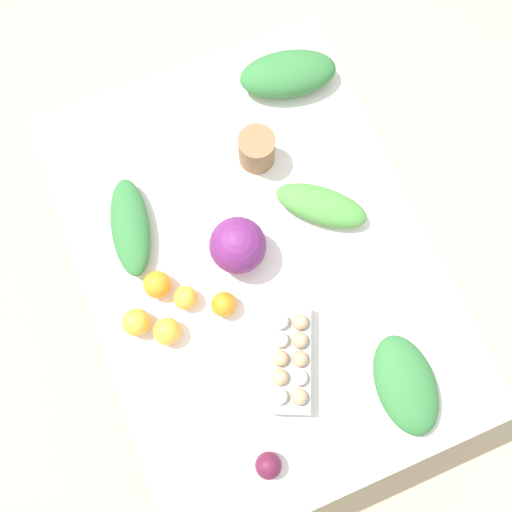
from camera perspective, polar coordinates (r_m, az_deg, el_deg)
ground_plane at (r=2.18m, az=0.00°, el=-4.45°), size 8.00×8.00×0.00m
dining_table at (r=1.56m, az=0.00°, el=-0.87°), size 1.39×1.01×0.71m
cabbage_purple at (r=1.40m, az=-2.09°, el=1.21°), size 0.16×0.16×0.16m
egg_carton at (r=1.40m, az=3.81°, el=-11.65°), size 0.31×0.23×0.09m
paper_bag at (r=1.53m, az=0.08°, el=12.08°), size 0.11×0.11×0.12m
greens_bunch_dandelion at (r=1.50m, az=7.45°, el=5.76°), size 0.27×0.28×0.07m
greens_bunch_beet_tops at (r=1.51m, az=-14.16°, el=3.26°), size 0.32×0.17×0.07m
greens_bunch_scallion at (r=1.67m, az=3.68°, el=20.06°), size 0.22×0.33×0.10m
greens_bunch_chard at (r=1.45m, az=16.73°, el=-13.90°), size 0.29×0.19×0.09m
beet_root at (r=1.42m, az=1.43°, el=-22.82°), size 0.07×0.07×0.07m
orange_0 at (r=1.43m, az=-8.06°, el=-4.74°), size 0.07×0.07×0.07m
orange_1 at (r=1.45m, az=-11.21°, el=-3.21°), size 0.08×0.08×0.08m
orange_2 at (r=1.42m, az=-3.68°, el=-5.54°), size 0.07×0.07×0.07m
orange_3 at (r=1.43m, az=-10.13°, el=-8.49°), size 0.08×0.08×0.08m
orange_4 at (r=1.45m, az=-13.51°, el=-7.37°), size 0.08×0.08×0.08m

